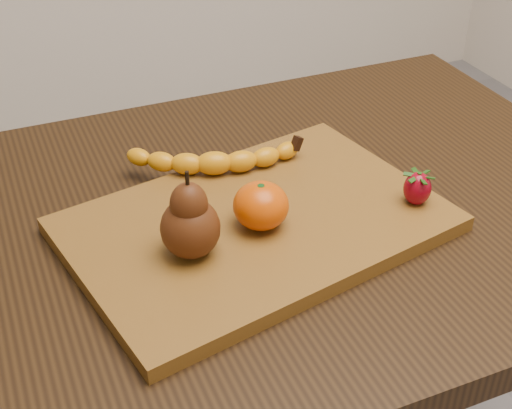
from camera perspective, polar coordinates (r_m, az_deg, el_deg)
name	(u,v)px	position (r m, az deg, el deg)	size (l,w,h in m)	color
table	(266,265)	(0.99, 0.81, -4.85)	(1.00, 0.70, 0.76)	black
cutting_board	(256,224)	(0.88, 0.00, -1.61)	(0.45, 0.30, 0.02)	brown
banana	(214,163)	(0.96, -3.36, 3.31)	(0.21, 0.05, 0.03)	orange
pear	(189,214)	(0.80, -5.34, -0.77)	(0.07, 0.07, 0.11)	#48210B
mandarin	(261,206)	(0.85, 0.39, -0.09)	(0.07, 0.07, 0.06)	#CA4602
strawberry	(418,187)	(0.92, 12.80, 1.36)	(0.04, 0.04, 0.04)	maroon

